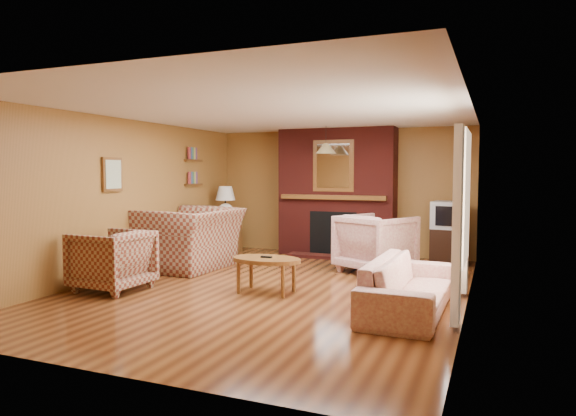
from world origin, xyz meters
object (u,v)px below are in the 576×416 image
at_px(side_table, 226,236).
at_px(plaid_loveseat, 190,238).
at_px(floral_armchair, 376,243).
at_px(coffee_table, 266,262).
at_px(floral_sofa, 409,285).
at_px(plaid_armchair, 112,260).
at_px(table_lamp, 225,201).
at_px(fireplace, 337,193).
at_px(tv_stand, 448,246).
at_px(crt_tv, 448,215).

bearing_deg(side_table, plaid_loveseat, -81.36).
xyz_separation_m(floral_armchair, coffee_table, (-1.03, -1.92, -0.05)).
relative_size(plaid_loveseat, floral_sofa, 0.75).
relative_size(plaid_armchair, table_lamp, 1.40).
distance_m(fireplace, plaid_loveseat, 2.94).
xyz_separation_m(tv_stand, crt_tv, (0.00, -0.01, 0.54)).
xyz_separation_m(fireplace, floral_sofa, (1.90, -3.47, -0.88)).
bearing_deg(side_table, tv_stand, 4.82).
relative_size(plaid_armchair, coffee_table, 0.95).
bearing_deg(crt_tv, floral_sofa, -92.62).
distance_m(side_table, table_lamp, 0.69).
relative_size(fireplace, table_lamp, 3.77).
bearing_deg(plaid_armchair, plaid_loveseat, 178.87).
relative_size(plaid_loveseat, plaid_armchair, 1.70).
distance_m(floral_armchair, side_table, 3.26).
relative_size(floral_sofa, coffee_table, 2.18).
distance_m(table_lamp, tv_stand, 4.23).
bearing_deg(plaid_armchair, fireplace, 155.73).
bearing_deg(plaid_loveseat, side_table, -169.42).
distance_m(plaid_armchair, floral_sofa, 3.88).
relative_size(floral_sofa, floral_armchair, 2.01).
distance_m(floral_armchair, coffee_table, 2.18).
height_order(fireplace, floral_sofa, fireplace).
bearing_deg(tv_stand, fireplace, 175.03).
xyz_separation_m(floral_sofa, coffee_table, (-1.87, 0.19, 0.11)).
bearing_deg(coffee_table, crt_tv, 56.83).
distance_m(side_table, tv_stand, 4.16).
bearing_deg(fireplace, side_table, -165.71).
xyz_separation_m(fireplace, tv_stand, (2.05, -0.18, -0.88)).
bearing_deg(plaid_loveseat, crt_tv, 118.97).
bearing_deg(plaid_loveseat, tv_stand, 119.04).
distance_m(plaid_loveseat, crt_tv, 4.39).
relative_size(floral_armchair, side_table, 1.51).
bearing_deg(table_lamp, fireplace, 14.29).
xyz_separation_m(floral_sofa, tv_stand, (0.15, 3.29, 0.01)).
xyz_separation_m(plaid_loveseat, tv_stand, (3.90, 2.00, -0.19)).
relative_size(table_lamp, tv_stand, 1.04).
bearing_deg(crt_tv, floral_armchair, -130.27).
bearing_deg(floral_armchair, plaid_loveseat, 43.14).
bearing_deg(side_table, coffee_table, -52.26).
relative_size(plaid_loveseat, tv_stand, 2.47).
relative_size(fireplace, floral_armchair, 2.36).
relative_size(floral_sofa, side_table, 3.04).
distance_m(side_table, crt_tv, 4.20).
relative_size(coffee_table, crt_tv, 1.63).
relative_size(plaid_armchair, crt_tv, 1.55).
bearing_deg(tv_stand, crt_tv, -89.82).
bearing_deg(plaid_armchair, table_lamp, -175.32).
bearing_deg(crt_tv, plaid_loveseat, -152.97).
distance_m(fireplace, floral_sofa, 4.05).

